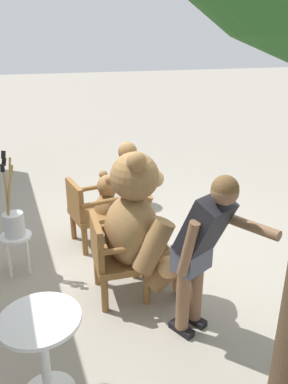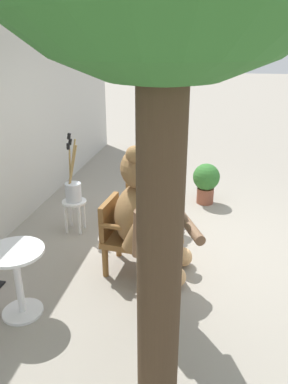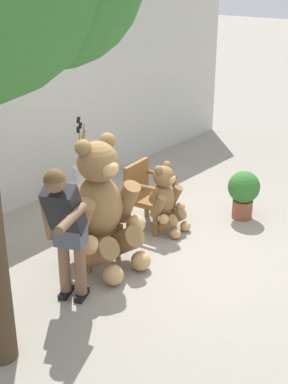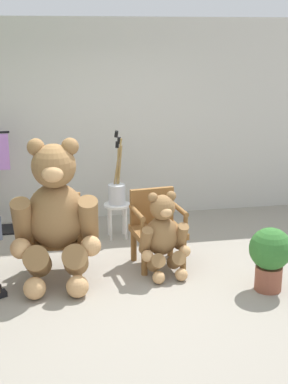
{
  "view_description": "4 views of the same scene",
  "coord_description": "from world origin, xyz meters",
  "px_view_note": "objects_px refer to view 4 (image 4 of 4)",
  "views": [
    {
      "loc": [
        -3.67,
        1.41,
        2.43
      ],
      "look_at": [
        0.09,
        -0.02,
        0.81
      ],
      "focal_mm": 35.0,
      "sensor_mm": 36.0,
      "label": 1
    },
    {
      "loc": [
        -4.3,
        -0.39,
        2.52
      ],
      "look_at": [
        -0.0,
        0.4,
        0.76
      ],
      "focal_mm": 35.0,
      "sensor_mm": 36.0,
      "label": 2
    },
    {
      "loc": [
        -4.52,
        -3.55,
        3.24
      ],
      "look_at": [
        -0.19,
        -0.01,
        0.87
      ],
      "focal_mm": 50.0,
      "sensor_mm": 36.0,
      "label": 3
    },
    {
      "loc": [
        -0.65,
        -5.1,
        2.57
      ],
      "look_at": [
        0.4,
        0.44,
        0.9
      ],
      "focal_mm": 50.0,
      "sensor_mm": 36.0,
      "label": 4
    }
  ],
  "objects_px": {
    "teddy_bear_large": "(56,214)",
    "white_stool": "(117,212)",
    "wooden_chair_left": "(57,232)",
    "brush_bucket": "(117,191)",
    "teddy_bear_small": "(163,235)",
    "potted_plant": "(270,254)",
    "wooden_chair_right": "(156,225)"
  },
  "relations": [
    {
      "from": "brush_bucket",
      "to": "teddy_bear_large",
      "type": "bearing_deg",
      "value": -124.8
    },
    {
      "from": "wooden_chair_left",
      "to": "white_stool",
      "type": "bearing_deg",
      "value": 48.52
    },
    {
      "from": "brush_bucket",
      "to": "teddy_bear_small",
      "type": "bearing_deg",
      "value": -73.9
    },
    {
      "from": "wooden_chair_left",
      "to": "teddy_bear_large",
      "type": "relative_size",
      "value": 0.55
    },
    {
      "from": "wooden_chair_left",
      "to": "wooden_chair_right",
      "type": "distance_m",
      "value": 1.12
    },
    {
      "from": "wooden_chair_left",
      "to": "brush_bucket",
      "type": "relative_size",
      "value": 0.9
    },
    {
      "from": "teddy_bear_small",
      "to": "white_stool",
      "type": "bearing_deg",
      "value": 106.23
    },
    {
      "from": "wooden_chair_left",
      "to": "brush_bucket",
      "type": "distance_m",
      "value": 1.21
    },
    {
      "from": "teddy_bear_small",
      "to": "teddy_bear_large",
      "type": "bearing_deg",
      "value": 178.66
    },
    {
      "from": "teddy_bear_small",
      "to": "wooden_chair_left",
      "type": "bearing_deg",
      "value": 165.62
    },
    {
      "from": "wooden_chair_left",
      "to": "teddy_bear_small",
      "type": "xyz_separation_m",
      "value": [
        1.14,
        -0.29,
        -0.0
      ]
    },
    {
      "from": "teddy_bear_large",
      "to": "white_stool",
      "type": "xyz_separation_m",
      "value": [
        0.81,
        1.16,
        -0.41
      ]
    },
    {
      "from": "teddy_bear_small",
      "to": "potted_plant",
      "type": "xyz_separation_m",
      "value": [
        0.99,
        -0.6,
        -0.06
      ]
    },
    {
      "from": "teddy_bear_small",
      "to": "wooden_chair_right",
      "type": "bearing_deg",
      "value": 92.57
    },
    {
      "from": "teddy_bear_large",
      "to": "brush_bucket",
      "type": "relative_size",
      "value": 1.62
    },
    {
      "from": "wooden_chair_left",
      "to": "brush_bucket",
      "type": "xyz_separation_m",
      "value": [
        0.79,
        0.9,
        0.18
      ]
    },
    {
      "from": "wooden_chair_left",
      "to": "teddy_bear_small",
      "type": "distance_m",
      "value": 1.17
    },
    {
      "from": "white_stool",
      "to": "potted_plant",
      "type": "distance_m",
      "value": 2.23
    },
    {
      "from": "wooden_chair_left",
      "to": "potted_plant",
      "type": "bearing_deg",
      "value": -22.66
    },
    {
      "from": "teddy_bear_large",
      "to": "wooden_chair_right",
      "type": "bearing_deg",
      "value": 13.09
    },
    {
      "from": "wooden_chair_left",
      "to": "potted_plant",
      "type": "distance_m",
      "value": 2.31
    },
    {
      "from": "wooden_chair_left",
      "to": "white_stool",
      "type": "relative_size",
      "value": 1.87
    },
    {
      "from": "potted_plant",
      "to": "teddy_bear_small",
      "type": "bearing_deg",
      "value": 148.97
    },
    {
      "from": "wooden_chair_right",
      "to": "white_stool",
      "type": "xyz_separation_m",
      "value": [
        -0.33,
        0.9,
        -0.11
      ]
    },
    {
      "from": "teddy_bear_large",
      "to": "white_stool",
      "type": "bearing_deg",
      "value": 55.24
    },
    {
      "from": "wooden_chair_left",
      "to": "white_stool",
      "type": "distance_m",
      "value": 1.2
    },
    {
      "from": "teddy_bear_large",
      "to": "wooden_chair_left",
      "type": "bearing_deg",
      "value": 87.11
    },
    {
      "from": "wooden_chair_left",
      "to": "teddy_bear_large",
      "type": "distance_m",
      "value": 0.4
    },
    {
      "from": "teddy_bear_small",
      "to": "brush_bucket",
      "type": "relative_size",
      "value": 0.98
    },
    {
      "from": "teddy_bear_large",
      "to": "white_stool",
      "type": "relative_size",
      "value": 3.38
    },
    {
      "from": "wooden_chair_right",
      "to": "brush_bucket",
      "type": "xyz_separation_m",
      "value": [
        -0.33,
        0.9,
        0.18
      ]
    },
    {
      "from": "wooden_chair_right",
      "to": "white_stool",
      "type": "bearing_deg",
      "value": 110.37
    }
  ]
}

